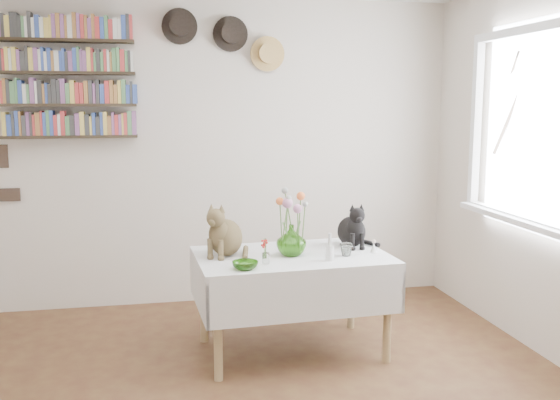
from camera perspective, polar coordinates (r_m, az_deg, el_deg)
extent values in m
cube|color=beige|center=(5.19, -6.16, 4.33)|extent=(4.04, 0.04, 2.54)
cube|color=white|center=(4.42, 22.29, 6.21)|extent=(0.01, 1.40, 1.20)
cube|color=white|center=(4.45, 22.77, 14.33)|extent=(0.06, 1.52, 0.06)
cube|color=white|center=(4.49, 21.82, -1.84)|extent=(0.06, 1.52, 0.06)
cube|color=white|center=(5.05, 17.68, 6.69)|extent=(0.06, 0.06, 1.20)
cube|color=white|center=(4.47, 21.50, -1.86)|extent=(0.12, 1.50, 0.04)
cube|color=white|center=(4.12, 1.09, -5.35)|extent=(1.29, 0.87, 0.05)
cylinder|color=tan|center=(3.81, -5.69, -11.87)|extent=(0.05, 0.05, 0.62)
cylinder|color=tan|center=(4.10, 9.79, -10.42)|extent=(0.05, 0.05, 0.62)
cylinder|color=tan|center=(4.41, -6.99, -8.97)|extent=(0.05, 0.05, 0.62)
cylinder|color=tan|center=(4.67, 6.53, -7.96)|extent=(0.05, 0.05, 0.62)
imported|color=#5EAC31|center=(4.06, 1.04, -3.70)|extent=(0.23, 0.23, 0.20)
imported|color=#5EAC31|center=(3.75, -3.20, -5.98)|extent=(0.16, 0.16, 0.05)
imported|color=white|center=(4.09, 6.08, -4.54)|extent=(0.10, 0.10, 0.08)
cylinder|color=white|center=(3.95, 4.56, -4.86)|extent=(0.05, 0.05, 0.10)
cylinder|color=white|center=(3.93, 4.57, -3.60)|extent=(0.02, 0.02, 0.08)
cylinder|color=white|center=(3.86, -1.31, -5.38)|extent=(0.04, 0.04, 0.07)
cone|color=white|center=(4.21, 8.57, -4.31)|extent=(0.05, 0.05, 0.06)
sphere|color=beige|center=(4.20, 8.58, -3.76)|extent=(0.03, 0.03, 0.03)
cylinder|color=#4C7233|center=(4.04, 0.60, -2.32)|extent=(0.01, 0.01, 0.30)
sphere|color=#CB82AB|center=(4.02, 0.61, -0.23)|extent=(0.07, 0.07, 0.07)
cylinder|color=#4C7233|center=(4.03, 1.66, -2.64)|extent=(0.01, 0.01, 0.26)
sphere|color=#CB82AB|center=(4.01, 1.67, -0.82)|extent=(0.06, 0.06, 0.06)
cylinder|color=#4C7233|center=(4.08, 1.78, -1.95)|extent=(0.01, 0.01, 0.34)
sphere|color=orange|center=(4.05, 1.79, 0.42)|extent=(0.06, 0.06, 0.06)
cylinder|color=#4C7233|center=(4.07, 0.10, -2.19)|extent=(0.01, 0.01, 0.31)
sphere|color=orange|center=(4.04, 0.10, -0.03)|extent=(0.05, 0.05, 0.05)
cylinder|color=#4C7233|center=(4.08, 0.90, -1.72)|extent=(0.01, 0.01, 0.37)
sphere|color=#999E93|center=(4.05, 0.90, 0.85)|extent=(0.04, 0.04, 0.04)
cylinder|color=#4C7233|center=(4.00, 0.44, -2.23)|extent=(0.01, 0.01, 0.33)
sphere|color=#999E93|center=(3.97, 0.45, 0.10)|extent=(0.04, 0.04, 0.04)
cylinder|color=#4C7233|center=(4.02, 2.15, -2.47)|extent=(0.01, 0.01, 0.29)
sphere|color=#999E93|center=(3.99, 2.16, -0.43)|extent=(0.04, 0.04, 0.04)
cube|color=#2D2216|center=(5.09, -18.57, 5.53)|extent=(1.00, 0.16, 0.02)
cube|color=#2D2216|center=(5.08, -18.70, 8.23)|extent=(1.00, 0.16, 0.02)
cube|color=#2D2216|center=(5.08, -18.83, 10.93)|extent=(1.00, 0.16, 0.02)
cube|color=#2D2216|center=(5.10, -18.97, 13.62)|extent=(1.00, 0.16, 0.02)
cylinder|color=black|center=(5.13, -9.17, 15.41)|extent=(0.28, 0.02, 0.28)
cylinder|color=black|center=(5.09, -9.15, 15.46)|extent=(0.16, 0.08, 0.16)
cylinder|color=black|center=(5.16, -4.56, 14.89)|extent=(0.28, 0.02, 0.28)
cylinder|color=black|center=(5.12, -4.50, 14.94)|extent=(0.16, 0.08, 0.16)
cylinder|color=tan|center=(5.19, -1.16, 13.22)|extent=(0.28, 0.02, 0.28)
cylinder|color=tan|center=(5.15, -1.08, 13.25)|extent=(0.16, 0.08, 0.16)
cube|color=#38281E|center=(5.28, -23.62, 0.44)|extent=(0.18, 0.02, 0.10)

